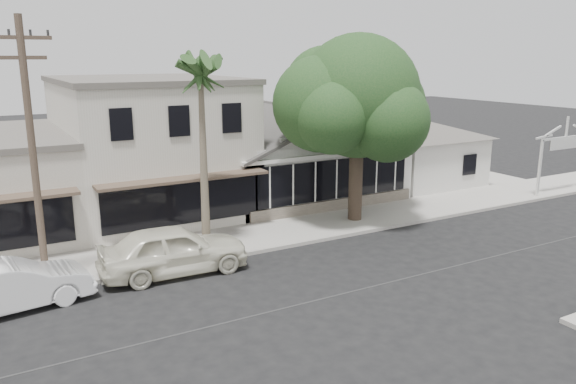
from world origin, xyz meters
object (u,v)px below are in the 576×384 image
arch_sign (566,140)px  car_0 (174,250)px  utility_pole (33,151)px  car_1 (12,286)px  shade_tree (353,100)px

arch_sign → car_0: bearing=-178.2°
arch_sign → utility_pole: utility_pole is taller
car_1 → shade_tree: bearing=-87.2°
utility_pole → car_1: bearing=-135.6°
arch_sign → utility_pole: size_ratio=0.46×
utility_pole → arch_sign: bearing=0.2°
arch_sign → car_1: bearing=-177.6°
car_0 → arch_sign: bearing=-85.6°
car_0 → car_1: (-5.37, -0.44, -0.12)m
car_0 → shade_tree: size_ratio=0.61×
arch_sign → utility_pole: bearing=-179.8°
arch_sign → car_1: (-28.50, -1.17, -2.37)m
utility_pole → car_1: (-1.10, -1.07, -4.00)m
arch_sign → car_1: arch_sign is taller
arch_sign → car_0: (-23.13, -0.74, -2.25)m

